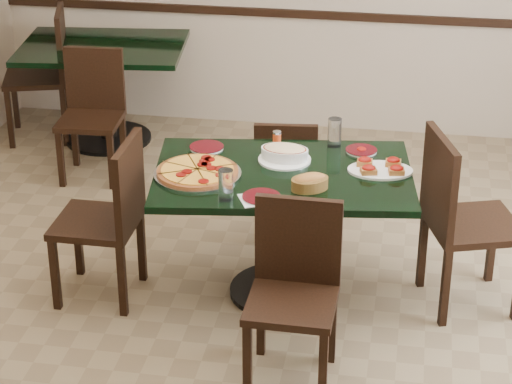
% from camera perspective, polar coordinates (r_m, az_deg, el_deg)
% --- Properties ---
extents(floor, '(5.50, 5.50, 0.00)m').
position_cam_1_polar(floor, '(5.44, 0.78, -7.14)').
color(floor, '#776344').
rests_on(floor, ground).
extents(room_shell, '(5.50, 5.50, 5.50)m').
position_cam_1_polar(room_shell, '(6.49, 12.35, 9.28)').
color(room_shell, white).
rests_on(room_shell, floor).
extents(main_table, '(1.47, 1.05, 0.75)m').
position_cam_1_polar(main_table, '(5.37, 1.54, -0.60)').
color(main_table, black).
rests_on(main_table, floor).
extents(back_table, '(1.27, 0.98, 0.75)m').
position_cam_1_polar(back_table, '(7.50, -8.66, 6.66)').
color(back_table, black).
rests_on(back_table, floor).
extents(chair_far, '(0.41, 0.41, 0.80)m').
position_cam_1_polar(chair_far, '(6.01, 1.71, 1.04)').
color(chair_far, black).
rests_on(chair_far, floor).
extents(chair_near, '(0.43, 0.43, 0.90)m').
position_cam_1_polar(chair_near, '(4.78, 2.21, -5.15)').
color(chair_near, black).
rests_on(chair_near, floor).
extents(chair_right, '(0.59, 0.59, 1.00)m').
position_cam_1_polar(chair_right, '(5.39, 11.48, -1.13)').
color(chair_right, black).
rests_on(chair_right, floor).
extents(chair_left, '(0.44, 0.44, 0.94)m').
position_cam_1_polar(chair_left, '(5.43, -8.29, -1.10)').
color(chair_left, black).
rests_on(chair_left, floor).
extents(back_chair_near, '(0.43, 0.43, 0.88)m').
position_cam_1_polar(back_chair_near, '(6.98, -9.32, 4.84)').
color(back_chair_near, black).
rests_on(back_chair_near, floor).
extents(back_chair_left, '(0.57, 0.57, 0.98)m').
position_cam_1_polar(back_chair_left, '(7.65, -11.82, 7.03)').
color(back_chair_left, black).
rests_on(back_chair_left, floor).
extents(pepperoni_pizza, '(0.47, 0.47, 0.04)m').
position_cam_1_polar(pepperoni_pizza, '(5.27, -3.37, 1.17)').
color(pepperoni_pizza, silver).
rests_on(pepperoni_pizza, main_table).
extents(lasagna_casserole, '(0.29, 0.29, 0.09)m').
position_cam_1_polar(lasagna_casserole, '(5.41, 1.65, 2.25)').
color(lasagna_casserole, white).
rests_on(lasagna_casserole, main_table).
extents(bread_basket, '(0.24, 0.22, 0.09)m').
position_cam_1_polar(bread_basket, '(5.10, 3.09, 0.57)').
color(bread_basket, brown).
rests_on(bread_basket, main_table).
extents(bruschetta_platter, '(0.37, 0.27, 0.05)m').
position_cam_1_polar(bruschetta_platter, '(5.33, 7.12, 1.39)').
color(bruschetta_platter, white).
rests_on(bruschetta_platter, main_table).
extents(side_plate_near, '(0.20, 0.20, 0.02)m').
position_cam_1_polar(side_plate_near, '(5.00, 0.31, -0.30)').
color(side_plate_near, white).
rests_on(side_plate_near, main_table).
extents(side_plate_far_r, '(0.17, 0.17, 0.03)m').
position_cam_1_polar(side_plate_far_r, '(5.56, 6.04, 2.38)').
color(side_plate_far_r, white).
rests_on(side_plate_far_r, main_table).
extents(side_plate_far_l, '(0.19, 0.19, 0.02)m').
position_cam_1_polar(side_plate_far_l, '(5.58, -2.84, 2.56)').
color(side_plate_far_l, white).
rests_on(side_plate_far_l, main_table).
extents(napkin_setting, '(0.21, 0.21, 0.01)m').
position_cam_1_polar(napkin_setting, '(4.99, 0.01, -0.42)').
color(napkin_setting, white).
rests_on(napkin_setting, main_table).
extents(water_glass_a, '(0.08, 0.08, 0.16)m').
position_cam_1_polar(water_glass_a, '(5.60, 4.52, 3.41)').
color(water_glass_a, silver).
rests_on(water_glass_a, main_table).
extents(water_glass_b, '(0.08, 0.08, 0.16)m').
position_cam_1_polar(water_glass_b, '(4.97, -1.74, 0.42)').
color(water_glass_b, silver).
rests_on(water_glass_b, main_table).
extents(pepper_shaker, '(0.05, 0.05, 0.08)m').
position_cam_1_polar(pepper_shaker, '(5.61, 1.20, 3.10)').
color(pepper_shaker, '#CA5015').
rests_on(pepper_shaker, main_table).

